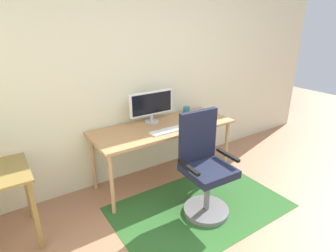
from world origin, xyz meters
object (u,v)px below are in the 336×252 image
Objects in this scene: monitor at (152,104)px; office_chair at (204,171)px; cell_phone at (202,113)px; keyboard at (168,131)px; desk at (163,131)px; coffee_cup at (186,110)px; computer_mouse at (189,125)px.

office_chair is at bearing -85.98° from monitor.
keyboard is at bearing 175.01° from cell_phone.
keyboard reaches higher than desk.
cell_phone is (0.19, -0.11, -0.05)m from coffee_cup.
monitor is 0.53m from computer_mouse.
coffee_cup is (0.55, 0.39, 0.04)m from keyboard.
coffee_cup is at bearing 56.98° from computer_mouse.
office_chair is at bearing -82.96° from keyboard.
computer_mouse is 0.54m from cell_phone.
office_chair is (0.02, -0.75, -0.20)m from desk.
cell_phone is (0.74, -0.09, -0.22)m from monitor.
coffee_cup is 0.09× the size of office_chair.
computer_mouse is at bearing -3.61° from keyboard.
office_chair is at bearing -116.74° from coffee_cup.
computer_mouse is at bearing -172.23° from cell_phone.
computer_mouse is (0.29, -0.39, -0.21)m from monitor.
desk is 1.59× the size of office_chair.
keyboard is 0.80m from cell_phone.
monitor is 4.15× the size of cell_phone.
coffee_cup is 1.12m from office_chair.
keyboard is at bearing 176.39° from computer_mouse.
desk is 0.35m from monitor.
cell_phone is at bearing 54.26° from office_chair.
keyboard is 3.07× the size of cell_phone.
computer_mouse is at bearing -38.91° from desk.
coffee_cup is 0.22m from cell_phone.
computer_mouse is (0.29, -0.02, 0.01)m from keyboard.
computer_mouse is (0.24, -0.19, 0.08)m from desk.
monitor is 1.35× the size of keyboard.
desk is at bearing 162.94° from cell_phone.
monitor is 0.58m from coffee_cup.
office_chair is at bearing -88.47° from desk.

